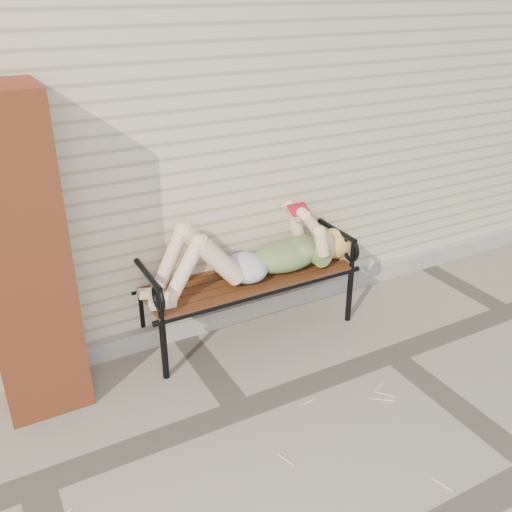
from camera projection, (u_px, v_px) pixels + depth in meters
ground at (391, 355)px, 4.19m from camera, size 80.00×80.00×0.00m
house_wall at (214, 85)px, 5.90m from camera, size 8.00×4.00×3.00m
foundation_strip at (318, 289)px, 4.92m from camera, size 8.00×0.10×0.15m
brick_pillar at (22, 259)px, 3.35m from camera, size 0.50×0.50×2.00m
garden_bench at (242, 252)px, 4.28m from camera, size 1.76×0.70×1.14m
reading_woman at (252, 254)px, 4.16m from camera, size 1.66×0.38×0.52m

